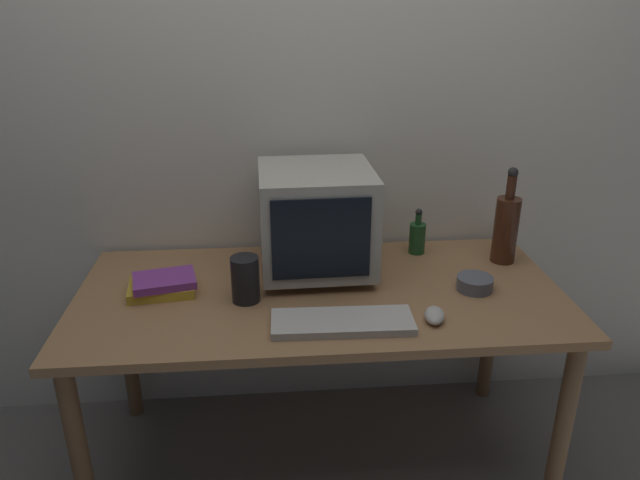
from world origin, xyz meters
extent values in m
plane|color=slate|center=(0.00, 0.00, 0.00)|extent=(6.00, 6.00, 0.00)
cube|color=silver|center=(0.00, 0.44, 1.25)|extent=(4.00, 0.08, 2.50)
cube|color=#9E7047|center=(0.00, 0.00, 0.69)|extent=(1.60, 0.76, 0.03)
cylinder|color=brown|center=(-0.74, -0.32, 0.34)|extent=(0.06, 0.06, 0.67)
cylinder|color=brown|center=(0.74, -0.32, 0.34)|extent=(0.06, 0.06, 0.67)
cylinder|color=brown|center=(-0.74, 0.32, 0.34)|extent=(0.06, 0.06, 0.67)
cylinder|color=brown|center=(0.74, 0.32, 0.34)|extent=(0.06, 0.06, 0.67)
cube|color=#B2AD9E|center=(0.00, 0.15, 0.72)|extent=(0.29, 0.25, 0.03)
cube|color=#B2AD9E|center=(0.00, 0.15, 0.90)|extent=(0.39, 0.39, 0.34)
cube|color=black|center=(0.00, -0.04, 0.90)|extent=(0.31, 0.02, 0.27)
cube|color=beige|center=(0.05, -0.23, 0.72)|extent=(0.42, 0.16, 0.02)
ellipsoid|color=beige|center=(0.33, -0.23, 0.72)|extent=(0.08, 0.11, 0.04)
cylinder|color=#472314|center=(0.69, 0.18, 0.83)|extent=(0.09, 0.09, 0.24)
cylinder|color=#472314|center=(0.69, 0.18, 0.99)|extent=(0.03, 0.03, 0.08)
sphere|color=#262626|center=(0.69, 0.18, 1.04)|extent=(0.04, 0.04, 0.04)
cylinder|color=#1E4C23|center=(0.39, 0.28, 0.76)|extent=(0.06, 0.06, 0.11)
cylinder|color=#1E4C23|center=(0.39, 0.28, 0.84)|extent=(0.02, 0.02, 0.04)
sphere|color=#262626|center=(0.39, 0.28, 0.87)|extent=(0.03, 0.03, 0.03)
cube|color=gold|center=(-0.52, 0.03, 0.72)|extent=(0.23, 0.17, 0.03)
cube|color=#843893|center=(-0.51, 0.02, 0.75)|extent=(0.22, 0.18, 0.03)
cylinder|color=#595B66|center=(0.51, -0.04, 0.73)|extent=(0.12, 0.12, 0.04)
cylinder|color=black|center=(-0.24, -0.05, 0.78)|extent=(0.09, 0.09, 0.15)
camera|label=1|loc=(-0.15, -1.75, 1.62)|focal=33.44mm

